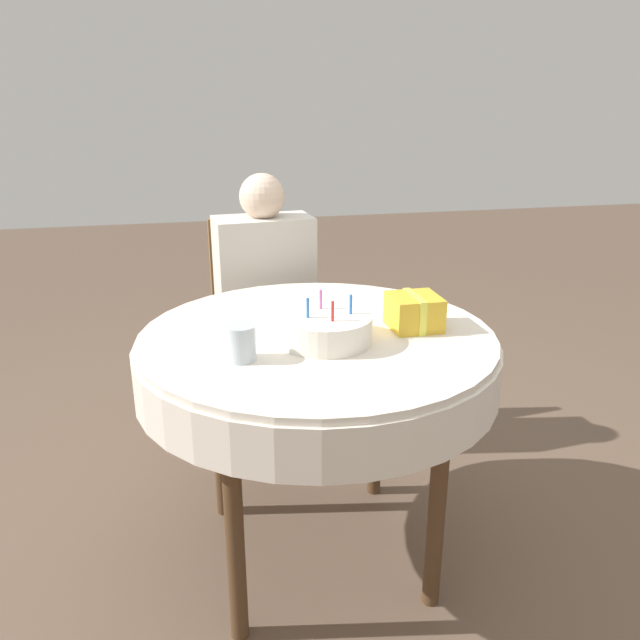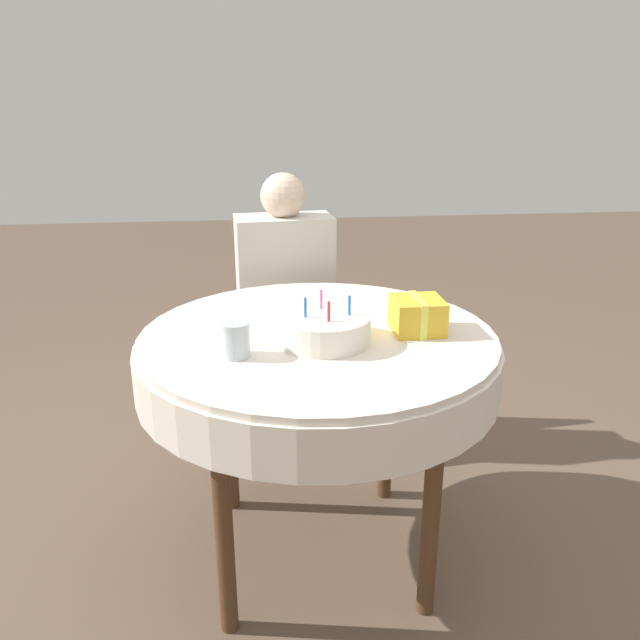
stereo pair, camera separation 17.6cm
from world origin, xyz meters
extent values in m
plane|color=brown|center=(0.00, 0.00, 0.00)|extent=(12.00, 12.00, 0.00)
cylinder|color=silver|center=(0.00, 0.00, 0.77)|extent=(1.03, 1.03, 0.02)
cylinder|color=silver|center=(0.00, 0.00, 0.69)|extent=(1.05, 1.05, 0.14)
cylinder|color=#4C331E|center=(-0.28, -0.28, 0.38)|extent=(0.05, 0.05, 0.76)
cylinder|color=#4C331E|center=(0.28, -0.28, 0.38)|extent=(0.05, 0.05, 0.76)
cylinder|color=#4C331E|center=(-0.28, 0.28, 0.38)|extent=(0.05, 0.05, 0.76)
cylinder|color=#4C331E|center=(0.28, 0.28, 0.38)|extent=(0.05, 0.05, 0.76)
cube|color=brown|center=(-0.05, 0.75, 0.41)|extent=(0.45, 0.45, 0.04)
cube|color=brown|center=(-0.07, 0.94, 0.69)|extent=(0.38, 0.06, 0.52)
cylinder|color=brown|center=(-0.22, 0.55, 0.20)|extent=(0.04, 0.04, 0.39)
cylinder|color=brown|center=(0.15, 0.58, 0.20)|extent=(0.04, 0.04, 0.39)
cylinder|color=brown|center=(-0.25, 0.91, 0.20)|extent=(0.04, 0.04, 0.39)
cylinder|color=brown|center=(0.11, 0.94, 0.20)|extent=(0.04, 0.04, 0.39)
cylinder|color=beige|center=(-0.13, 0.58, 0.22)|extent=(0.09, 0.09, 0.43)
cylinder|color=beige|center=(0.06, 0.60, 0.22)|extent=(0.09, 0.09, 0.43)
cube|color=beige|center=(-0.05, 0.75, 0.71)|extent=(0.39, 0.24, 0.55)
sphere|color=beige|center=(-0.05, 0.75, 1.06)|extent=(0.18, 0.18, 0.18)
cylinder|color=white|center=(0.01, -0.07, 0.82)|extent=(0.26, 0.26, 0.08)
cylinder|color=blue|center=(0.08, -0.08, 0.88)|extent=(0.01, 0.01, 0.06)
cylinder|color=#D166B2|center=(0.01, -0.01, 0.88)|extent=(0.01, 0.01, 0.06)
cylinder|color=blue|center=(-0.04, -0.08, 0.88)|extent=(0.01, 0.01, 0.06)
cylinder|color=red|center=(0.02, -0.12, 0.88)|extent=(0.01, 0.01, 0.06)
cylinder|color=silver|center=(-0.23, -0.15, 0.82)|extent=(0.08, 0.08, 0.09)
cube|color=gold|center=(0.29, -0.02, 0.83)|extent=(0.14, 0.14, 0.10)
cube|color=#EAE54C|center=(0.29, -0.02, 0.83)|extent=(0.02, 0.15, 0.10)
camera|label=1|loc=(-0.36, -1.65, 1.42)|focal=35.00mm
camera|label=2|loc=(-0.19, -1.67, 1.42)|focal=35.00mm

